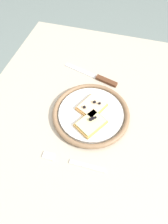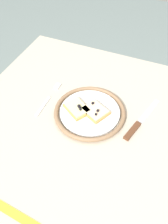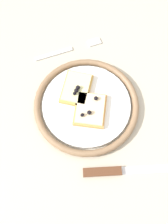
{
  "view_description": "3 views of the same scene",
  "coord_description": "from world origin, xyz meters",
  "px_view_note": "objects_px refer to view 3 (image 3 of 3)",
  "views": [
    {
      "loc": [
        -0.4,
        -0.05,
        1.35
      ],
      "look_at": [
        -0.02,
        0.06,
        0.79
      ],
      "focal_mm": 31.61,
      "sensor_mm": 36.0,
      "label": 1
    },
    {
      "loc": [
        0.18,
        -0.5,
        1.44
      ],
      "look_at": [
        -0.04,
        0.02,
        0.8
      ],
      "focal_mm": 37.01,
      "sensor_mm": 36.0,
      "label": 2
    },
    {
      "loc": [
        0.2,
        -0.04,
        1.33
      ],
      "look_at": [
        0.0,
        0.02,
        0.8
      ],
      "focal_mm": 37.25,
      "sensor_mm": 36.0,
      "label": 3
    }
  ],
  "objects_px": {
    "dining_table": "(77,129)",
    "pizza_slice_far": "(76,88)",
    "plate": "(86,105)",
    "knife": "(116,171)",
    "fork": "(68,50)",
    "pizza_slice_near": "(90,109)"
  },
  "relations": [
    {
      "from": "dining_table",
      "to": "pizza_slice_far",
      "type": "xyz_separation_m",
      "value": [
        -0.07,
        0.02,
        0.12
      ]
    },
    {
      "from": "dining_table",
      "to": "plate",
      "type": "relative_size",
      "value": 3.51
    },
    {
      "from": "knife",
      "to": "fork",
      "type": "xyz_separation_m",
      "value": [
        -0.36,
        -0.0,
        -0.0
      ]
    },
    {
      "from": "plate",
      "to": "pizza_slice_far",
      "type": "height_order",
      "value": "pizza_slice_far"
    },
    {
      "from": "pizza_slice_near",
      "to": "knife",
      "type": "bearing_deg",
      "value": 3.39
    },
    {
      "from": "pizza_slice_near",
      "to": "pizza_slice_far",
      "type": "xyz_separation_m",
      "value": [
        -0.06,
        -0.01,
        -0.0
      ]
    },
    {
      "from": "plate",
      "to": "pizza_slice_near",
      "type": "bearing_deg",
      "value": 8.16
    },
    {
      "from": "pizza_slice_near",
      "to": "fork",
      "type": "height_order",
      "value": "pizza_slice_near"
    },
    {
      "from": "plate",
      "to": "pizza_slice_far",
      "type": "relative_size",
      "value": 2.31
    },
    {
      "from": "dining_table",
      "to": "pizza_slice_near",
      "type": "distance_m",
      "value": 0.13
    },
    {
      "from": "dining_table",
      "to": "plate",
      "type": "height_order",
      "value": "plate"
    },
    {
      "from": "plate",
      "to": "pizza_slice_far",
      "type": "xyz_separation_m",
      "value": [
        -0.05,
        -0.01,
        0.01
      ]
    },
    {
      "from": "pizza_slice_far",
      "to": "dining_table",
      "type": "bearing_deg",
      "value": -20.12
    },
    {
      "from": "knife",
      "to": "fork",
      "type": "distance_m",
      "value": 0.36
    },
    {
      "from": "plate",
      "to": "knife",
      "type": "xyz_separation_m",
      "value": [
        0.18,
        0.01,
        -0.01
      ]
    },
    {
      "from": "dining_table",
      "to": "pizza_slice_far",
      "type": "distance_m",
      "value": 0.14
    },
    {
      "from": "plate",
      "to": "pizza_slice_near",
      "type": "relative_size",
      "value": 2.35
    },
    {
      "from": "dining_table",
      "to": "pizza_slice_far",
      "type": "relative_size",
      "value": 8.09
    },
    {
      "from": "pizza_slice_far",
      "to": "plate",
      "type": "bearing_deg",
      "value": 13.75
    },
    {
      "from": "dining_table",
      "to": "pizza_slice_near",
      "type": "bearing_deg",
      "value": 92.57
    },
    {
      "from": "dining_table",
      "to": "fork",
      "type": "relative_size",
      "value": 4.72
    },
    {
      "from": "dining_table",
      "to": "fork",
      "type": "height_order",
      "value": "fork"
    }
  ]
}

